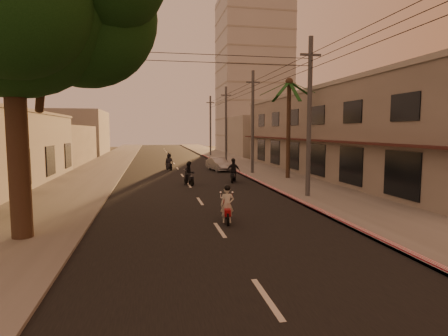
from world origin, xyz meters
The scene contains 17 objects.
ground centered at (0.00, 0.00, 0.00)m, with size 160.00×160.00×0.00m, color #383023.
road centered at (0.00, 20.00, 0.01)m, with size 10.00×140.00×0.02m, color black.
sidewalk_right centered at (7.50, 20.00, 0.06)m, with size 5.00×140.00×0.12m, color slate.
sidewalk_left centered at (-7.50, 20.00, 0.06)m, with size 5.00×140.00×0.12m, color slate.
curb_stripe centered at (5.10, 15.00, 0.10)m, with size 0.20×60.00×0.20m, color #B01224.
shophouse_row centered at (13.95, 18.00, 3.65)m, with size 8.80×34.20×7.30m.
distant_tower centered at (16.00, 56.00, 14.00)m, with size 12.10×12.10×28.00m.
palm_tree centered at (8.00, 16.00, 7.15)m, with size 5.00×5.00×8.20m.
utility_poles centered at (6.20, 20.00, 6.54)m, with size 1.20×48.26×9.00m.
filler_right centered at (14.00, 45.00, 3.00)m, with size 8.00×14.00×6.00m, color #9E9A8F.
filler_left_near centered at (-14.00, 34.00, 2.20)m, with size 8.00×14.00×4.40m, color #9E9A8F.
filler_left_far centered at (-14.00, 52.00, 3.50)m, with size 8.00×14.00×7.00m, color #9E9A8F.
scooter_red centered at (0.52, 3.12, 0.72)m, with size 0.72×1.64×1.62m.
scooter_mid_a centered at (0.03, 14.23, 0.78)m, with size 1.08×1.71×1.71m.
scooter_mid_b centered at (3.39, 15.08, 0.82)m, with size 1.26×1.76×1.81m.
scooter_far_a centered at (-0.89, 24.72, 0.78)m, with size 1.05×1.71×1.72m.
parked_car centered at (3.72, 23.18, 0.63)m, with size 2.05×3.98×1.25m, color #9A9CA2.
Camera 1 is at (-2.51, -11.86, 3.82)m, focal length 30.00 mm.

